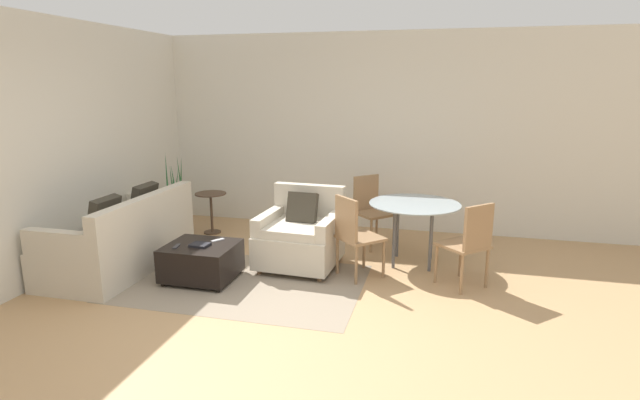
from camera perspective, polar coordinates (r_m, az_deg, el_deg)
The scene contains 16 objects.
ground_plane at distance 4.42m, azimuth -4.64°, elevation -14.56°, with size 20.00×20.00×0.00m, color tan.
wall_back at distance 7.17m, azimuth 3.74°, elevation 7.71°, with size 12.00×0.06×2.75m.
wall_left at distance 6.63m, azimuth -23.86°, elevation 6.17°, with size 0.06×12.00×2.75m.
area_rug at distance 5.41m, azimuth -8.88°, elevation -9.30°, with size 2.52×1.65×0.01m.
couch at distance 6.09m, azimuth -21.60°, elevation -4.53°, with size 0.90×1.81×0.90m.
armchair at distance 5.72m, azimuth -2.23°, elevation -4.14°, with size 0.90×0.91×0.89m.
ottoman at distance 5.51m, azimuth -13.39°, elevation -6.72°, with size 0.72×0.64×0.39m.
book_stack at distance 5.41m, azimuth -13.57°, elevation -4.99°, with size 0.20×0.17×0.02m.
tv_remote_primary at distance 5.56m, azimuth -11.62°, elevation -4.51°, with size 0.12×0.14×0.01m.
tv_remote_secondary at distance 5.46m, azimuth -16.07°, elevation -5.08°, with size 0.07×0.14×0.01m.
potted_plant at distance 7.31m, azimuth -16.04°, elevation -1.75°, with size 0.39×0.39×1.14m.
side_table at distance 7.11m, azimuth -12.34°, elevation -0.56°, with size 0.43×0.43×0.57m.
dining_table at distance 5.80m, azimuth 10.74°, elevation -1.20°, with size 1.04×1.04×0.72m.
dining_chair_near_left at distance 5.33m, azimuth 3.90°, elevation -3.62°, with size 0.59×0.59×0.90m.
dining_chair_near_right at distance 5.27m, azimuth 16.73°, elevation -4.38°, with size 0.59×0.59×0.90m.
dining_chair_far_left at distance 6.46m, azimuth 5.78°, elevation -0.66°, with size 0.59×0.59×0.90m.
Camera 1 is at (1.29, -3.70, 2.06)m, focal length 28.00 mm.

